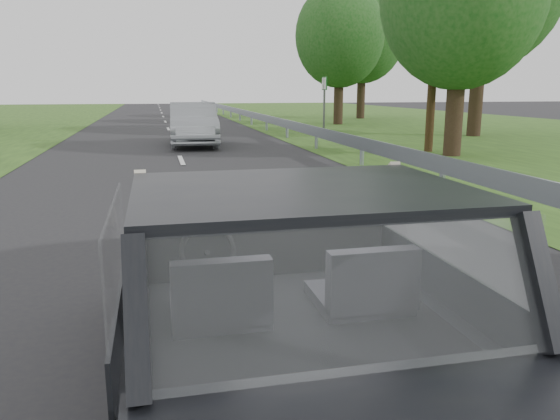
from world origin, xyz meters
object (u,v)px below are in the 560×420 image
cat (299,212)px  highway_sign (324,104)px  utility_pole (436,19)px  subject_car (282,294)px  other_car (193,124)px

cat → highway_sign: 21.72m
utility_pole → subject_car: bearing=-121.3°
highway_sign → utility_pole: bearing=-80.4°
highway_sign → cat: bearing=-102.3°
subject_car → utility_pole: bearing=58.7°
other_car → utility_pole: (6.91, -3.67, 3.17)m
other_car → highway_sign: bearing=41.5°
subject_car → other_car: size_ratio=0.91×
other_car → highway_sign: 8.15m
cat → utility_pole: (7.30, 11.84, 2.82)m
subject_car → utility_pole: utility_pole is taller
subject_car → highway_sign: size_ratio=1.65×
other_car → utility_pole: size_ratio=0.57×
highway_sign → utility_pole: utility_pole is taller
cat → other_car: bearing=83.6°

